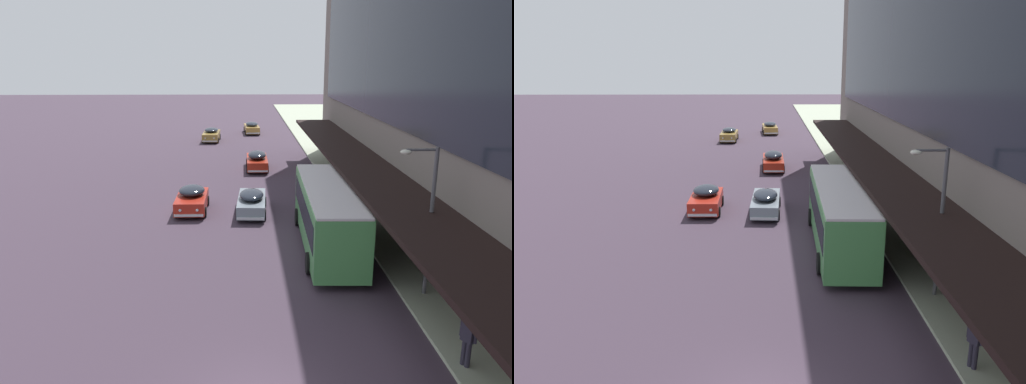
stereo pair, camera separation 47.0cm
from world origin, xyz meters
The scene contains 8 objects.
transit_bus_kerbside_front centered at (3.85, 11.91, 1.88)m, with size 2.93×10.50×3.27m.
sedan_second_near centered at (-3.99, 45.68, 0.77)m, with size 2.01×4.66×1.53m.
sedan_trailing_near centered at (0.82, 51.59, 0.75)m, with size 2.05×4.93×1.49m.
sedan_second_mid centered at (0.86, 30.44, 0.80)m, with size 1.89×4.97×1.64m.
sedan_oncoming_rear centered at (0.14, 17.90, 0.75)m, with size 2.00×4.84×1.50m.
sedan_trailing_mid centered at (-3.64, 18.44, 0.79)m, with size 1.99×4.25×1.60m.
pedestrian_at_kerb centered at (6.49, 1.44, 1.18)m, with size 0.40×0.56×1.86m.
street_lamp centered at (6.77, 6.38, 3.72)m, with size 1.50×0.28×6.04m.
Camera 2 is at (0.04, -12.02, 9.49)m, focal length 35.00 mm.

